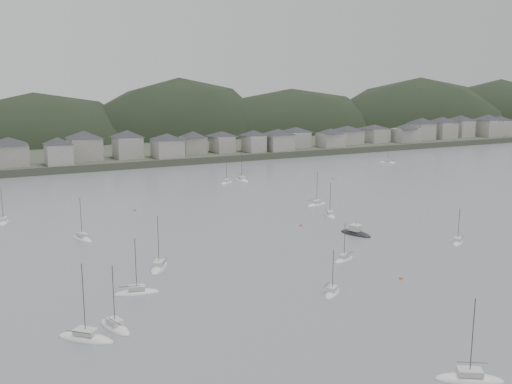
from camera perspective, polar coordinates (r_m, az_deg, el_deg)
ground at (r=101.61m, az=20.22°, el=-10.47°), size 900.00×900.00×0.00m
far_shore_land at (r=366.41m, az=-16.11°, el=5.08°), size 900.00×250.00×3.00m
forested_ridge at (r=344.02m, az=-14.36°, el=2.67°), size 851.55×103.94×102.57m
waterfront_town at (r=276.01m, az=-1.04°, el=5.23°), size 451.48×28.46×12.92m
moored_fleet at (r=140.83m, az=-1.34°, el=-3.79°), size 236.48×176.80×12.84m
motor_launch_far at (r=139.83m, az=9.75°, el=-4.01°), size 5.27×9.02×4.02m
mooring_buoys at (r=135.35m, az=4.37°, el=-4.44°), size 130.29×115.18×0.70m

